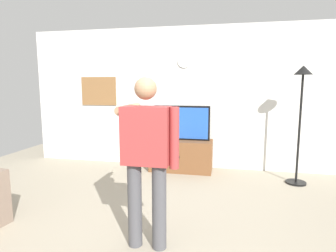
# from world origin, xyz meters

# --- Properties ---
(ground_plane) EXTENTS (8.40, 8.40, 0.00)m
(ground_plane) POSITION_xyz_m (0.00, 0.00, 0.00)
(ground_plane) COLOR #9E937F
(back_wall) EXTENTS (6.40, 0.10, 2.70)m
(back_wall) POSITION_xyz_m (0.00, 2.95, 1.35)
(back_wall) COLOR silver
(back_wall) RESTS_ON ground_plane
(tv_stand) EXTENTS (1.15, 0.52, 0.58)m
(tv_stand) POSITION_xyz_m (-0.06, 2.60, 0.29)
(tv_stand) COLOR brown
(tv_stand) RESTS_ON ground_plane
(television) EXTENTS (1.05, 0.07, 0.64)m
(television) POSITION_xyz_m (-0.06, 2.65, 0.90)
(television) COLOR black
(television) RESTS_ON tv_stand
(wall_clock) EXTENTS (0.25, 0.03, 0.25)m
(wall_clock) POSITION_xyz_m (-0.06, 2.89, 2.05)
(wall_clock) COLOR white
(framed_picture) EXTENTS (0.74, 0.04, 0.57)m
(framed_picture) POSITION_xyz_m (-1.82, 2.90, 1.48)
(framed_picture) COLOR olive
(floor_lamp) EXTENTS (0.32, 0.32, 1.90)m
(floor_lamp) POSITION_xyz_m (1.90, 2.28, 1.36)
(floor_lamp) COLOR black
(floor_lamp) RESTS_ON ground_plane
(person_standing_nearer_lamp) EXTENTS (0.63, 0.78, 1.67)m
(person_standing_nearer_lamp) POSITION_xyz_m (0.02, 0.04, 0.96)
(person_standing_nearer_lamp) COLOR #4C4C51
(person_standing_nearer_lamp) RESTS_ON ground_plane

